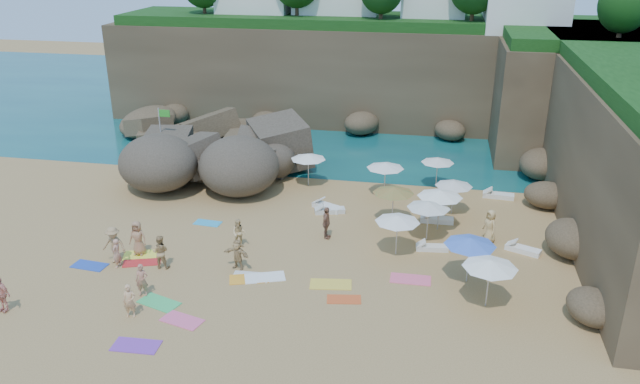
% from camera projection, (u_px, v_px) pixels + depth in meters
% --- Properties ---
extents(ground, '(120.00, 120.00, 0.00)m').
position_uv_depth(ground, '(271.00, 247.00, 32.11)').
color(ground, tan).
rests_on(ground, ground).
extents(seawater, '(120.00, 120.00, 0.00)m').
position_uv_depth(seawater, '(353.00, 104.00, 59.35)').
color(seawater, '#0C4751').
rests_on(seawater, ground).
extents(cliff_back, '(44.00, 8.00, 8.00)m').
position_uv_depth(cliff_back, '(369.00, 74.00, 52.94)').
color(cliff_back, brown).
rests_on(cliff_back, ground).
extents(cliff_right, '(8.00, 30.00, 8.00)m').
position_uv_depth(cliff_right, '(638.00, 147.00, 34.51)').
color(cliff_right, brown).
rests_on(cliff_right, ground).
extents(cliff_corner, '(10.00, 12.00, 8.00)m').
position_uv_depth(cliff_corner, '(564.00, 95.00, 45.77)').
color(cliff_corner, brown).
rests_on(cliff_corner, ground).
extents(rock_promontory, '(12.00, 7.00, 2.00)m').
position_uv_depth(rock_promontory, '(188.00, 142.00, 48.57)').
color(rock_promontory, brown).
rests_on(rock_promontory, ground).
extents(marina_masts, '(3.10, 0.10, 6.00)m').
position_uv_depth(marina_masts, '(187.00, 67.00, 61.12)').
color(marina_masts, white).
rests_on(marina_masts, ground).
extents(rock_outcrop, '(9.86, 8.05, 3.54)m').
position_uv_depth(rock_outcrop, '(222.00, 178.00, 41.21)').
color(rock_outcrop, brown).
rests_on(rock_outcrop, ground).
extents(flag_pole, '(0.83, 0.08, 4.24)m').
position_uv_depth(flag_pole, '(162.00, 130.00, 42.05)').
color(flag_pole, silver).
rests_on(flag_pole, ground).
extents(parasol_0, '(2.24, 2.24, 2.11)m').
position_uv_depth(parasol_0, '(308.00, 157.00, 39.35)').
color(parasol_0, silver).
rests_on(parasol_0, ground).
extents(parasol_1, '(2.13, 2.13, 2.01)m').
position_uv_depth(parasol_1, '(454.00, 183.00, 35.31)').
color(parasol_1, silver).
rests_on(parasol_1, ground).
extents(parasol_2, '(2.08, 2.08, 1.96)m').
position_uv_depth(parasol_2, '(438.00, 160.00, 39.11)').
color(parasol_2, silver).
rests_on(parasol_2, ground).
extents(parasol_3, '(2.43, 2.43, 2.30)m').
position_uv_depth(parasol_3, '(440.00, 194.00, 33.22)').
color(parasol_3, silver).
rests_on(parasol_3, ground).
extents(parasol_4, '(2.26, 2.26, 2.14)m').
position_uv_depth(parasol_4, '(429.00, 205.00, 32.20)').
color(parasol_4, silver).
rests_on(parasol_4, ground).
extents(parasol_5, '(2.28, 2.28, 2.16)m').
position_uv_depth(parasol_5, '(385.00, 165.00, 37.70)').
color(parasol_5, silver).
rests_on(parasol_5, ground).
extents(parasol_6, '(2.30, 2.30, 2.18)m').
position_uv_depth(parasol_6, '(394.00, 190.00, 33.99)').
color(parasol_6, silver).
rests_on(parasol_6, ground).
extents(parasol_8, '(2.24, 2.24, 2.12)m').
position_uv_depth(parasol_8, '(398.00, 219.00, 30.66)').
color(parasol_8, silver).
rests_on(parasol_8, ground).
extents(parasol_10, '(2.37, 2.37, 2.24)m').
position_uv_depth(parasol_10, '(470.00, 242.00, 28.12)').
color(parasol_10, silver).
rests_on(parasol_10, ground).
extents(parasol_11, '(2.35, 2.35, 2.22)m').
position_uv_depth(parasol_11, '(490.00, 264.00, 26.23)').
color(parasol_11, silver).
rests_on(parasol_11, ground).
extents(lounger_0, '(1.85, 0.65, 0.29)m').
position_uv_depth(lounger_0, '(437.00, 220.00, 34.83)').
color(lounger_0, white).
rests_on(lounger_0, ground).
extents(lounger_1, '(1.96, 1.41, 0.29)m').
position_uv_depth(lounger_1, '(328.00, 207.00, 36.46)').
color(lounger_1, white).
rests_on(lounger_1, ground).
extents(lounger_2, '(1.90, 0.78, 0.29)m').
position_uv_depth(lounger_2, '(498.00, 196.00, 38.08)').
color(lounger_2, white).
rests_on(lounger_2, ground).
extents(lounger_3, '(1.83, 1.08, 0.27)m').
position_uv_depth(lounger_3, '(330.00, 211.00, 36.02)').
color(lounger_3, silver).
rests_on(lounger_3, ground).
extents(lounger_4, '(1.81, 1.21, 0.27)m').
position_uv_depth(lounger_4, '(523.00, 250.00, 31.52)').
color(lounger_4, white).
rests_on(lounger_4, ground).
extents(lounger_5, '(1.66, 0.72, 0.25)m').
position_uv_depth(lounger_5, '(432.00, 248.00, 31.74)').
color(lounger_5, white).
rests_on(lounger_5, ground).
extents(towel_0, '(1.76, 0.99, 0.03)m').
position_uv_depth(towel_0, '(90.00, 266.00, 30.24)').
color(towel_0, '#2247B6').
rests_on(towel_0, ground).
extents(towel_1, '(1.92, 1.31, 0.03)m').
position_uv_depth(towel_1, '(182.00, 320.00, 25.92)').
color(towel_1, '#EF5D8A').
rests_on(towel_1, ground).
extents(towel_2, '(2.02, 1.43, 0.03)m').
position_uv_depth(towel_2, '(249.00, 279.00, 29.07)').
color(towel_2, '#FFA128').
rests_on(towel_2, ground).
extents(towel_3, '(2.03, 1.45, 0.03)m').
position_uv_depth(towel_3, '(159.00, 303.00, 27.17)').
color(towel_3, '#37C164').
rests_on(towel_3, ground).
extents(towel_4, '(2.13, 1.52, 0.03)m').
position_uv_depth(towel_4, '(144.00, 254.00, 31.29)').
color(towel_4, '#FFFB43').
rests_on(towel_4, ground).
extents(towel_5, '(2.08, 1.54, 0.03)m').
position_uv_depth(towel_5, '(265.00, 277.00, 29.19)').
color(towel_5, white).
rests_on(towel_5, ground).
extents(towel_6, '(1.88, 1.01, 0.03)m').
position_uv_depth(towel_6, '(136.00, 346.00, 24.31)').
color(towel_6, purple).
rests_on(towel_6, ground).
extents(towel_7, '(2.00, 1.45, 0.03)m').
position_uv_depth(towel_7, '(142.00, 262.00, 30.58)').
color(towel_7, red).
rests_on(towel_7, ground).
extents(towel_8, '(1.54, 0.86, 0.03)m').
position_uv_depth(towel_8, '(208.00, 223.00, 34.74)').
color(towel_8, '#2AA9E0').
rests_on(towel_8, ground).
extents(towel_9, '(1.89, 0.95, 0.03)m').
position_uv_depth(towel_9, '(410.00, 279.00, 29.03)').
color(towel_9, '#F96083').
rests_on(towel_9, ground).
extents(towel_10, '(1.60, 0.98, 0.03)m').
position_uv_depth(towel_10, '(344.00, 299.00, 27.42)').
color(towel_10, '#DE5223').
rests_on(towel_10, ground).
extents(towel_12, '(2.02, 1.21, 0.03)m').
position_uv_depth(towel_12, '(331.00, 284.00, 28.61)').
color(towel_12, yellow).
rests_on(towel_12, ground).
extents(towel_13, '(1.79, 0.94, 0.03)m').
position_uv_depth(towel_13, '(251.00, 277.00, 29.26)').
color(towel_13, silver).
rests_on(towel_13, ground).
extents(person_stand_0, '(0.61, 0.47, 1.50)m').
position_uv_depth(person_stand_0, '(129.00, 301.00, 25.93)').
color(person_stand_0, tan).
rests_on(person_stand_0, ground).
extents(person_stand_1, '(0.87, 0.70, 1.68)m').
position_uv_depth(person_stand_1, '(160.00, 252.00, 29.80)').
color(person_stand_1, tan).
rests_on(person_stand_1, ground).
extents(person_stand_2, '(1.00, 1.10, 1.63)m').
position_uv_depth(person_stand_2, '(260.00, 162.00, 41.82)').
color(person_stand_2, '#E0A27F').
rests_on(person_stand_2, ground).
extents(person_stand_3, '(0.49, 1.06, 1.77)m').
position_uv_depth(person_stand_3, '(326.00, 223.00, 32.71)').
color(person_stand_3, '#8B5D45').
rests_on(person_stand_3, ground).
extents(person_stand_4, '(0.87, 0.99, 1.78)m').
position_uv_depth(person_stand_4, '(490.00, 226.00, 32.36)').
color(person_stand_4, tan).
rests_on(person_stand_4, ground).
extents(person_stand_5, '(1.82, 0.63, 1.93)m').
position_uv_depth(person_stand_5, '(297.00, 154.00, 42.90)').
color(person_stand_5, '#A86554').
rests_on(person_stand_5, ground).
extents(person_stand_6, '(0.38, 0.56, 1.47)m').
position_uv_depth(person_stand_6, '(117.00, 253.00, 29.90)').
color(person_stand_6, tan).
rests_on(person_stand_6, ground).
extents(person_lie_0, '(1.28, 1.91, 0.50)m').
position_uv_depth(person_lie_0, '(116.00, 258.00, 30.46)').
color(person_lie_0, '#AB8455').
rests_on(person_lie_0, ground).
extents(person_lie_1, '(1.23, 1.77, 0.40)m').
position_uv_depth(person_lie_1, '(4.00, 307.00, 26.53)').
color(person_lie_1, '#E89884').
rests_on(person_lie_1, ground).
extents(person_lie_2, '(0.95, 1.81, 0.47)m').
position_uv_depth(person_lie_2, '(139.00, 250.00, 31.23)').
color(person_lie_2, '#AB7A55').
rests_on(person_lie_2, ground).
extents(person_lie_3, '(1.73, 1.80, 0.40)m').
position_uv_depth(person_lie_3, '(238.00, 265.00, 29.93)').
color(person_lie_3, tan).
rests_on(person_lie_3, ground).
extents(person_lie_4, '(0.82, 1.59, 0.36)m').
position_uv_depth(person_lie_4, '(143.00, 292.00, 27.67)').
color(person_lie_4, '#B5745A').
rests_on(person_lie_4, ground).
extents(person_lie_5, '(0.81, 1.53, 0.57)m').
position_uv_depth(person_lie_5, '(239.00, 242.00, 32.00)').
color(person_lie_5, '#D9B77B').
rests_on(person_lie_5, ground).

